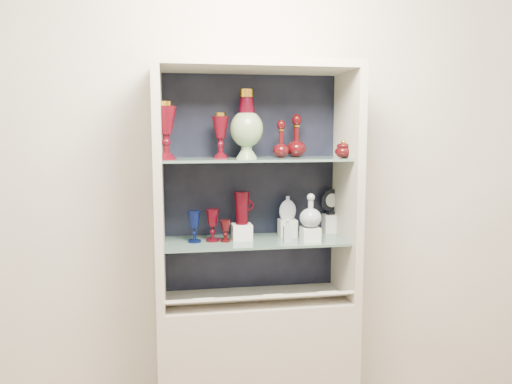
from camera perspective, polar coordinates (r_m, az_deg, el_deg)
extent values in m
cube|color=beige|center=(2.72, -0.77, 2.66)|extent=(3.50, 0.02, 2.80)
cube|color=beige|center=(2.78, 0.00, -19.30)|extent=(1.00, 0.40, 0.75)
cube|color=black|center=(2.69, -0.67, 1.02)|extent=(0.98, 0.02, 1.15)
cube|color=beige|center=(2.47, -11.04, 0.35)|extent=(0.04, 0.40, 1.15)
cube|color=beige|center=(2.63, 10.38, 0.75)|extent=(0.04, 0.40, 1.15)
cube|color=beige|center=(2.51, 0.00, 14.19)|extent=(1.00, 0.40, 0.04)
cube|color=slate|center=(2.57, -0.07, -5.62)|extent=(0.92, 0.34, 0.01)
cube|color=slate|center=(2.51, -0.08, 3.77)|extent=(0.92, 0.34, 0.01)
cube|color=beige|center=(2.52, 0.42, -12.12)|extent=(0.92, 0.17, 0.09)
cube|color=white|center=(2.53, 1.81, -11.72)|extent=(0.10, 0.06, 0.03)
cube|color=white|center=(2.59, 7.96, -11.29)|extent=(0.10, 0.06, 0.03)
cube|color=white|center=(2.49, -6.04, -12.08)|extent=(0.10, 0.06, 0.03)
cube|color=silver|center=(2.57, -1.63, -4.56)|extent=(0.10, 0.10, 0.08)
cube|color=silver|center=(2.65, 3.62, -4.12)|extent=(0.09, 0.09, 0.09)
cube|color=silver|center=(2.55, 6.23, -4.82)|extent=(0.09, 0.09, 0.07)
cube|color=silver|center=(2.78, 8.52, -3.57)|extent=(0.08, 0.08, 0.10)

